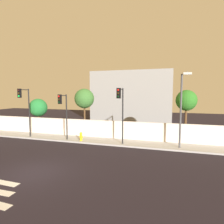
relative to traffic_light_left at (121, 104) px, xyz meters
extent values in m
plane|color=black|center=(-3.56, -7.13, -3.82)|extent=(80.00, 80.00, 0.00)
cube|color=#AEAEAE|center=(-3.56, 1.07, -3.75)|extent=(36.00, 2.40, 0.15)
cube|color=silver|center=(-3.56, 2.36, -2.77)|extent=(36.00, 0.18, 1.80)
cube|color=silver|center=(-4.21, -8.68, -3.82)|extent=(1.81, 0.50, 0.01)
cylinder|color=black|center=(0.09, 0.42, -1.13)|extent=(0.12, 0.12, 5.09)
cylinder|color=black|center=(0.01, 0.03, 1.32)|extent=(0.25, 0.81, 0.08)
cube|color=black|center=(-0.08, -0.37, 0.97)|extent=(0.37, 0.27, 0.90)
sphere|color=red|center=(-0.11, -0.49, 1.24)|extent=(0.18, 0.18, 0.18)
sphere|color=#33260A|center=(-0.11, -0.49, 0.96)|extent=(0.18, 0.18, 0.18)
sphere|color=black|center=(-0.11, -0.49, 0.68)|extent=(0.18, 0.18, 0.18)
cylinder|color=black|center=(-10.12, 0.42, -1.13)|extent=(0.12, 0.12, 5.08)
cylinder|color=black|center=(-10.08, -0.26, 1.31)|extent=(0.16, 1.36, 0.08)
cube|color=black|center=(-10.04, -0.94, 0.96)|extent=(0.35, 0.22, 0.90)
sphere|color=black|center=(-10.03, -1.06, 1.23)|extent=(0.18, 0.18, 0.18)
sphere|color=#33260A|center=(-10.03, -1.06, 0.95)|extent=(0.18, 0.18, 0.18)
sphere|color=#19F24C|center=(-10.03, -1.06, 0.67)|extent=(0.18, 0.18, 0.18)
cylinder|color=black|center=(-5.65, 0.42, -1.41)|extent=(0.12, 0.12, 4.52)
cylinder|color=black|center=(-5.76, 0.00, 0.75)|extent=(0.28, 0.86, 0.08)
cube|color=black|center=(-5.86, -0.41, 0.40)|extent=(0.38, 0.27, 0.90)
sphere|color=red|center=(-5.88, -0.53, 0.67)|extent=(0.18, 0.18, 0.18)
sphere|color=#33260A|center=(-5.88, -0.53, 0.39)|extent=(0.18, 0.18, 0.18)
sphere|color=black|center=(-5.88, -0.53, 0.11)|extent=(0.18, 0.18, 0.18)
cylinder|color=#4C4C51|center=(5.05, 0.62, -0.55)|extent=(0.16, 0.16, 6.23)
cylinder|color=#4C4C51|center=(5.19, -0.25, 2.51)|extent=(0.38, 1.76, 0.10)
cube|color=beige|center=(5.34, -1.12, 2.41)|extent=(0.63, 0.33, 0.16)
cylinder|color=gold|center=(-4.07, 0.33, -3.33)|extent=(0.24, 0.24, 0.68)
sphere|color=gold|center=(-4.07, 0.33, -2.96)|extent=(0.26, 0.26, 0.26)
cylinder|color=gold|center=(-4.24, 0.33, -3.30)|extent=(0.10, 0.09, 0.09)
cylinder|color=gold|center=(-3.90, 0.33, -3.30)|extent=(0.10, 0.09, 0.09)
cylinder|color=brown|center=(-11.25, 3.34, -2.60)|extent=(0.23, 0.23, 2.43)
sphere|color=#247B37|center=(-11.25, 3.34, -0.79)|extent=(2.17, 2.17, 2.17)
cylinder|color=brown|center=(-5.06, 3.34, -2.03)|extent=(0.20, 0.20, 3.58)
sphere|color=#3B7132|center=(-5.06, 3.34, 0.36)|extent=(2.20, 2.20, 2.20)
cylinder|color=brown|center=(5.66, 3.34, -2.04)|extent=(0.21, 0.21, 3.55)
sphere|color=#2C7523|center=(5.66, 3.34, 0.28)|extent=(2.00, 2.00, 2.00)
cube|color=#979797|center=(-2.15, 16.36, 0.37)|extent=(13.23, 6.00, 8.38)
camera|label=1|loc=(4.25, -16.48, 0.99)|focal=30.93mm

